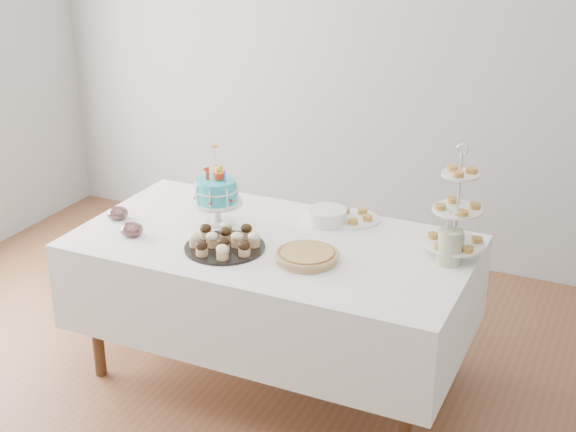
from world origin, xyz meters
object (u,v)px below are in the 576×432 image
at_px(table, 273,282).
at_px(plate_stack, 327,216).
at_px(birthday_cake, 217,203).
at_px(utensil_pitcher, 450,245).
at_px(pie, 307,256).
at_px(tiered_stand, 457,210).
at_px(pastry_plate, 353,217).
at_px(cupcake_tray, 225,240).
at_px(jam_bowl_a, 132,230).
at_px(jam_bowl_b, 118,213).

xyz_separation_m(table, plate_stack, (0.16, 0.31, 0.27)).
xyz_separation_m(birthday_cake, utensil_pitcher, (1.18, 0.04, -0.02)).
distance_m(birthday_cake, pie, 0.63).
xyz_separation_m(birthday_cake, tiered_stand, (1.18, 0.13, 0.12)).
bearing_deg(table, birthday_cake, 168.57).
distance_m(tiered_stand, pastry_plate, 0.64).
bearing_deg(pastry_plate, table, -123.87).
xyz_separation_m(cupcake_tray, plate_stack, (0.32, 0.49, -0.00)).
height_order(pie, utensil_pitcher, utensil_pitcher).
xyz_separation_m(plate_stack, jam_bowl_a, (-0.81, -0.55, -0.01)).
distance_m(tiered_stand, jam_bowl_a, 1.57).
bearing_deg(birthday_cake, tiered_stand, -6.87).
height_order(birthday_cake, utensil_pitcher, birthday_cake).
distance_m(tiered_stand, jam_bowl_b, 1.72).
height_order(table, birthday_cake, birthday_cake).
bearing_deg(jam_bowl_b, pastry_plate, 23.93).
xyz_separation_m(table, birthday_cake, (-0.34, 0.07, 0.34)).
bearing_deg(pastry_plate, cupcake_tray, -126.66).
height_order(pie, plate_stack, plate_stack).
relative_size(table, pie, 6.50).
distance_m(cupcake_tray, pastry_plate, 0.72).
xyz_separation_m(plate_stack, utensil_pitcher, (0.68, -0.19, 0.05)).
bearing_deg(plate_stack, jam_bowl_b, -158.28).
bearing_deg(pie, jam_bowl_a, -173.70).
relative_size(pastry_plate, jam_bowl_a, 2.35).
relative_size(cupcake_tray, jam_bowl_b, 3.49).
height_order(table, jam_bowl_a, jam_bowl_a).
xyz_separation_m(table, jam_bowl_a, (-0.65, -0.24, 0.26)).
bearing_deg(plate_stack, cupcake_tray, -123.66).
height_order(table, tiered_stand, tiered_stand).
bearing_deg(cupcake_tray, jam_bowl_a, -173.13).
height_order(plate_stack, utensil_pitcher, utensil_pitcher).
distance_m(plate_stack, utensil_pitcher, 0.71).
bearing_deg(jam_bowl_a, jam_bowl_b, 142.35).
bearing_deg(jam_bowl_a, tiered_stand, 16.40).
distance_m(plate_stack, pastry_plate, 0.14).
xyz_separation_m(cupcake_tray, jam_bowl_a, (-0.49, -0.06, -0.01)).
bearing_deg(table, pie, -29.64).
distance_m(cupcake_tray, jam_bowl_a, 0.49).
height_order(tiered_stand, pastry_plate, tiered_stand).
xyz_separation_m(jam_bowl_b, utensil_pitcher, (1.68, 0.20, 0.06)).
bearing_deg(utensil_pitcher, table, 165.31).
xyz_separation_m(pie, jam_bowl_a, (-0.90, -0.10, 0.01)).
xyz_separation_m(table, utensil_pitcher, (0.84, 0.11, 0.32)).
bearing_deg(plate_stack, table, -117.70).
xyz_separation_m(pie, utensil_pitcher, (0.60, 0.25, 0.06)).
height_order(cupcake_tray, utensil_pitcher, utensil_pitcher).
relative_size(pastry_plate, jam_bowl_b, 2.42).
distance_m(pie, jam_bowl_b, 1.09).
bearing_deg(pie, birthday_cake, 160.47).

